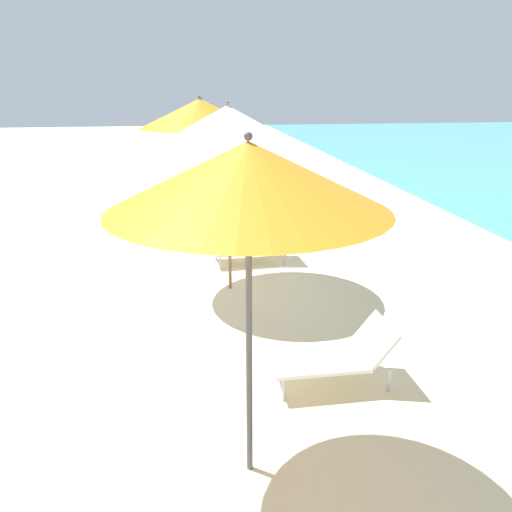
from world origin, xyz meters
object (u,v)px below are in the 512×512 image
object	(u,v)px
lounger_second_shoreside	(334,353)
lounger_fourth_shoreside	(224,204)
lounger_farthest_shoreside	(226,173)
lounger_farthest_inland	(231,187)
umbrella_second	(248,177)
umbrella_farthest	(202,111)
umbrella_fourth	(200,114)
lounger_third_shoreside	(252,246)
cooler_box	(266,168)
lounger_fourth_inland	(245,225)
umbrella_third	(228,130)

from	to	relation	value
lounger_second_shoreside	lounger_fourth_shoreside	distance (m)	7.44
lounger_farthest_shoreside	lounger_farthest_inland	distance (m)	2.38
lounger_farthest_inland	umbrella_second	bearing A→B (deg)	92.88
umbrella_second	umbrella_farthest	size ratio (longest dim) A/B	1.03
umbrella_fourth	umbrella_farthest	bearing A→B (deg)	86.98
umbrella_fourth	lounger_farthest_inland	distance (m)	3.78
umbrella_second	lounger_third_shoreside	size ratio (longest dim) A/B	1.90
lounger_second_shoreside	lounger_farthest_inland	bearing A→B (deg)	-89.62
lounger_third_shoreside	umbrella_fourth	size ratio (longest dim) A/B	0.52
lounger_fourth_shoreside	lounger_second_shoreside	bearing A→B (deg)	83.69
umbrella_fourth	cooler_box	distance (m)	7.50
lounger_fourth_shoreside	lounger_fourth_inland	bearing A→B (deg)	86.93
lounger_farthest_inland	umbrella_fourth	bearing A→B (deg)	80.72
lounger_fourth_shoreside	lounger_fourth_inland	world-z (taller)	lounger_fourth_shoreside
umbrella_second	cooler_box	size ratio (longest dim) A/B	5.02
umbrella_third	umbrella_fourth	distance (m)	3.75
umbrella_third	cooler_box	xyz separation A→B (m)	(2.28, 10.45, -2.20)
lounger_fourth_shoreside	lounger_farthest_shoreside	distance (m)	4.47
umbrella_second	lounger_third_shoreside	distance (m)	5.60
lounger_fourth_shoreside	lounger_fourth_inland	distance (m)	2.07
lounger_third_shoreside	lounger_fourth_inland	size ratio (longest dim) A/B	1.06
cooler_box	lounger_farthest_shoreside	bearing A→B (deg)	-138.83
lounger_farthest_inland	lounger_third_shoreside	bearing A→B (deg)	96.04
umbrella_fourth	lounger_fourth_inland	bearing A→B (deg)	-54.95
lounger_fourth_shoreside	lounger_farthest_inland	distance (m)	2.10
umbrella_farthest	cooler_box	size ratio (longest dim) A/B	4.87
lounger_third_shoreside	lounger_farthest_inland	world-z (taller)	lounger_farthest_inland
umbrella_second	umbrella_farthest	xyz separation A→B (m)	(0.20, 11.80, -0.17)
lounger_farthest_shoreside	cooler_box	size ratio (longest dim) A/B	2.93
umbrella_third	lounger_fourth_shoreside	bearing A→B (deg)	86.33
umbrella_farthest	lounger_farthest_inland	world-z (taller)	umbrella_farthest
lounger_farthest_shoreside	lounger_farthest_inland	world-z (taller)	lounger_farthest_shoreside
lounger_fourth_inland	lounger_farthest_shoreside	size ratio (longest dim) A/B	0.85
umbrella_farthest	lounger_farthest_shoreside	world-z (taller)	umbrella_farthest
umbrella_fourth	umbrella_third	bearing A→B (deg)	-86.31
cooler_box	umbrella_farthest	bearing A→B (deg)	-131.65
umbrella_farthest	lounger_farthest_inland	bearing A→B (deg)	-58.85
lounger_third_shoreside	lounger_farthest_inland	bearing A→B (deg)	-95.56
umbrella_farthest	lounger_farthest_inland	xyz separation A→B (m)	(0.69, -1.13, -1.99)
umbrella_farthest	lounger_second_shoreside	bearing A→B (deg)	-85.42
umbrella_farthest	lounger_fourth_inland	bearing A→B (deg)	-83.64
lounger_fourth_inland	lounger_third_shoreside	bearing A→B (deg)	86.14
umbrella_third	lounger_farthest_shoreside	size ratio (longest dim) A/B	1.76
lounger_fourth_shoreside	cooler_box	xyz separation A→B (m)	(1.99, 5.80, -0.07)
lounger_third_shoreside	lounger_farthest_shoreside	bearing A→B (deg)	-95.68
umbrella_second	lounger_fourth_inland	size ratio (longest dim) A/B	2.01
umbrella_third	cooler_box	bearing A→B (deg)	77.67
lounger_second_shoreside	lounger_third_shoreside	bearing A→B (deg)	-86.03
lounger_third_shoreside	lounger_farthest_shoreside	distance (m)	7.93
lounger_second_shoreside	umbrella_fourth	xyz separation A→B (m)	(-1.07, 6.52, 2.08)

